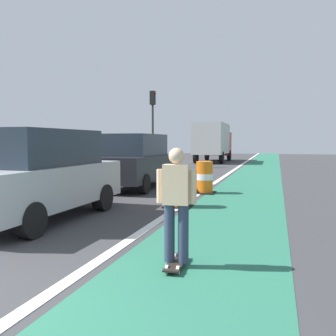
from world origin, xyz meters
TOP-DOWN VIEW (x-y plane):
  - bike_lane_strip at (2.40, 12.00)m, footprint 2.50×80.00m
  - lane_divider_stripe at (0.90, 12.00)m, footprint 0.20×80.00m
  - skateboarder_on_lane at (2.08, 2.19)m, footprint 0.57×0.81m
  - parked_suv_nearest at (-1.69, 4.34)m, footprint 1.96×4.62m
  - parked_suv_second at (-1.70, 10.28)m, footprint 1.93×4.60m
  - traffic_barrel_front at (0.88, 6.82)m, footprint 0.73×0.73m
  - traffic_barrel_mid at (1.06, 9.60)m, footprint 0.73×0.73m
  - delivery_truck_down_block at (-1.80, 28.42)m, footprint 2.40×7.61m
  - traffic_light_corner at (-4.59, 20.72)m, footprint 0.41×0.32m
  - pedestrian_crossing at (-4.15, 19.09)m, footprint 0.34×0.20m

SIDE VIEW (x-z plane):
  - bike_lane_strip at x=2.40m, z-range 0.00..0.01m
  - lane_divider_stripe at x=0.90m, z-range 0.00..0.01m
  - traffic_barrel_front at x=0.88m, z-range -0.01..1.08m
  - traffic_barrel_mid at x=1.06m, z-range -0.01..1.08m
  - pedestrian_crossing at x=-4.15m, z-range 0.06..1.67m
  - skateboarder_on_lane at x=2.08m, z-range 0.07..1.76m
  - parked_suv_nearest at x=-1.69m, z-range 0.02..2.06m
  - parked_suv_second at x=-1.70m, z-range 0.02..2.06m
  - delivery_truck_down_block at x=-1.80m, z-range 0.23..3.46m
  - traffic_light_corner at x=-4.59m, z-range 0.95..6.05m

